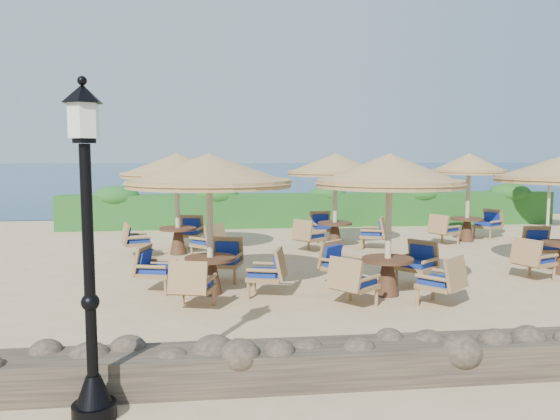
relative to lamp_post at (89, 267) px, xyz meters
The scene contains 11 objects.
ground 8.47m from the lamp_post, 54.78° to the left, with size 120.00×120.00×0.00m, color tan.
sea 76.97m from the lamp_post, 86.42° to the left, with size 160.00×160.00×0.00m, color #0C284F.
hedge 14.83m from the lamp_post, 71.08° to the left, with size 18.00×0.90×1.20m, color #1A4E19.
stone_wall 5.02m from the lamp_post, ahead, with size 15.00×0.65×0.44m, color brown.
lamp_post is the anchor object (origin of this frame).
extra_parasol 17.41m from the lamp_post, 43.60° to the left, with size 2.30×2.30×2.41m.
cafe_set_0 4.93m from the lamp_post, 76.80° to the left, with size 3.12×3.12×2.65m.
cafe_set_1 6.17m from the lamp_post, 44.19° to the left, with size 2.74×2.74×2.65m.
cafe_set_3 9.00m from the lamp_post, 88.46° to the left, with size 2.92×2.92×2.65m.
cafe_set_4 10.61m from the lamp_post, 64.44° to the left, with size 2.80×2.81×2.65m.
cafe_set_5 13.41m from the lamp_post, 49.12° to the left, with size 2.79×2.25×2.65m.
Camera 1 is at (-3.56, -12.22, 2.66)m, focal length 35.00 mm.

